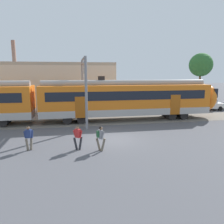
{
  "coord_description": "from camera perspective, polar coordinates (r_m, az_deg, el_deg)",
  "views": [
    {
      "loc": [
        -3.07,
        -15.94,
        5.13
      ],
      "look_at": [
        0.4,
        3.05,
        1.6
      ],
      "focal_mm": 35.0,
      "sensor_mm": 36.0,
      "label": 1
    }
  ],
  "objects": [
    {
      "name": "catenary_gantry",
      "position": [
        22.77,
        -7.34,
        8.22
      ],
      "size": [
        0.24,
        6.64,
        6.53
      ],
      "color": "gray",
      "rests_on": "ground"
    },
    {
      "name": "track_bed",
      "position": [
        23.88,
        -22.88,
        -2.86
      ],
      "size": [
        80.0,
        4.4,
        0.01
      ],
      "primitive_type": "cube",
      "color": "slate",
      "rests_on": "ground"
    },
    {
      "name": "background_building",
      "position": [
        31.3,
        -14.85,
        6.5
      ],
      "size": [
        16.42,
        5.0,
        9.2
      ],
      "color": "beige",
      "rests_on": "ground"
    },
    {
      "name": "pedestrian_navy",
      "position": [
        15.52,
        -20.92,
        -5.82
      ],
      "size": [
        0.58,
        0.62,
        1.67
      ],
      "color": "#6B6051",
      "rests_on": "ground"
    },
    {
      "name": "pedestrian_grey",
      "position": [
        14.39,
        -3.07,
        -6.38
      ],
      "size": [
        0.68,
        0.54,
        1.67
      ],
      "color": "#6B6051",
      "rests_on": "ground"
    },
    {
      "name": "pedestrian_red",
      "position": [
        14.76,
        -8.92,
        -6.17
      ],
      "size": [
        0.68,
        0.44,
        1.67
      ],
      "color": "#28282D",
      "rests_on": "ground"
    },
    {
      "name": "street_tree_right",
      "position": [
        38.42,
        22.19,
        11.29
      ],
      "size": [
        3.7,
        3.7,
        8.14
      ],
      "color": "brown",
      "rests_on": "ground"
    },
    {
      "name": "parked_car_white",
      "position": [
        32.71,
        23.87,
        1.83
      ],
      "size": [
        4.03,
        1.81,
        1.54
      ],
      "color": "silver",
      "rests_on": "ground"
    },
    {
      "name": "ground_plane",
      "position": [
        17.03,
        0.53,
        -7.17
      ],
      "size": [
        160.0,
        160.0,
        0.0
      ],
      "primitive_type": "plane",
      "color": "#515156"
    }
  ]
}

